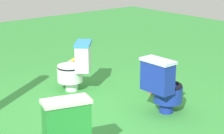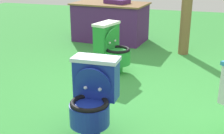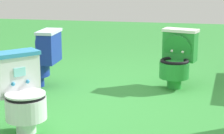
% 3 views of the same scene
% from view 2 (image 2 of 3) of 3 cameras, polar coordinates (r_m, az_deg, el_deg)
% --- Properties ---
extents(ground, '(14.00, 14.00, 0.00)m').
position_cam_2_polar(ground, '(3.63, 6.42, -6.20)').
color(ground, green).
extents(toilet_blue, '(0.44, 0.50, 0.73)m').
position_cam_2_polar(toilet_blue, '(2.81, -3.66, -5.62)').
color(toilet_blue, '#192D9E').
rests_on(toilet_blue, ground).
extents(toilet_green, '(0.58, 0.52, 0.73)m').
position_cam_2_polar(toilet_green, '(4.40, 0.09, 3.77)').
color(toilet_green, green).
rests_on(toilet_green, ground).
extents(vendor_table, '(1.54, 1.00, 0.85)m').
position_cam_2_polar(vendor_table, '(6.20, -0.29, 8.59)').
color(vendor_table, '#4C2360').
rests_on(vendor_table, ground).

